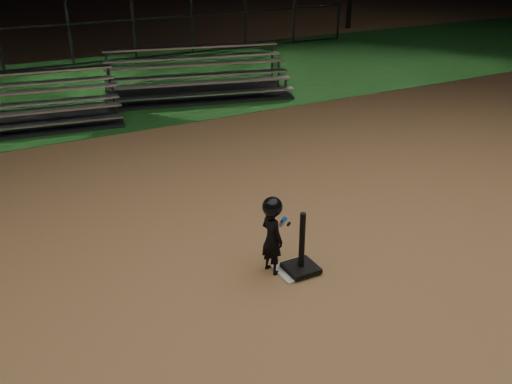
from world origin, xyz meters
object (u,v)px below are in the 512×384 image
object	(u,v)px
home_plate	(294,270)
batting_tee	(301,260)
child_batter	(272,233)
bleacher_right	(197,86)
bleacher_left	(21,116)

from	to	relation	value
home_plate	batting_tee	size ratio (longest dim) A/B	0.58
child_batter	bleacher_right	bearing A→B (deg)	-28.85
home_plate	bleacher_left	world-z (taller)	bleacher_left
batting_tee	bleacher_right	distance (m)	8.35
home_plate	child_batter	bearing A→B (deg)	152.73
bleacher_right	child_batter	bearing A→B (deg)	-92.70
home_plate	bleacher_right	world-z (taller)	bleacher_right
home_plate	bleacher_left	xyz separation A→B (m)	(-2.19, 7.57, 0.20)
batting_tee	child_batter	xyz separation A→B (m)	(-0.30, 0.18, 0.37)
home_plate	bleacher_left	distance (m)	7.88
batting_tee	child_batter	size ratio (longest dim) A/B	0.78
bleacher_right	bleacher_left	bearing A→B (deg)	-159.94
child_batter	batting_tee	bearing A→B (deg)	-133.47
batting_tee	bleacher_left	xyz separation A→B (m)	(-2.25, 7.62, 0.04)
child_batter	bleacher_left	xyz separation A→B (m)	(-1.94, 7.44, -0.32)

